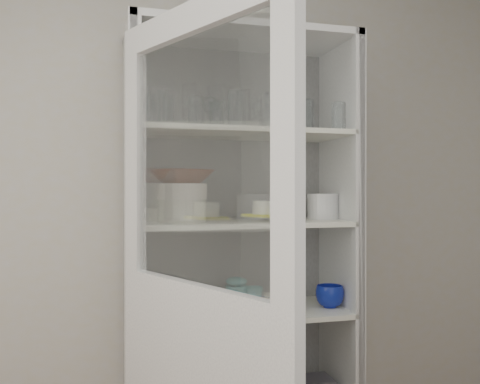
{
  "coord_description": "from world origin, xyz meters",
  "views": [
    {
      "loc": [
        -0.44,
        -1.03,
        1.4
      ],
      "look_at": [
        0.2,
        1.27,
        1.39
      ],
      "focal_mm": 40.0,
      "sensor_mm": 36.0,
      "label": 1
    }
  ],
  "objects": [
    {
      "name": "mug_white",
      "position": [
        0.32,
        1.15,
        0.91
      ],
      "size": [
        0.1,
        0.1,
        0.09
      ],
      "primitive_type": "imported",
      "rotation": [
        0.0,
        0.0,
        -0.03
      ],
      "color": "white",
      "rests_on": "shelf_mugs"
    },
    {
      "name": "teal_jar",
      "position": [
        0.2,
        1.34,
        0.92
      ],
      "size": [
        0.1,
        0.1,
        0.12
      ],
      "color": "teal",
      "rests_on": "shelf_mugs"
    },
    {
      "name": "tumbler_8",
      "position": [
        0.09,
        1.27,
        1.72
      ],
      "size": [
        0.07,
        0.07,
        0.13
      ],
      "primitive_type": "cylinder",
      "rotation": [
        0.0,
        0.0,
        -0.11
      ],
      "color": "silver",
      "rests_on": "shelf_glass"
    },
    {
      "name": "white_canister",
      "position": [
        -0.13,
        1.31,
        0.93
      ],
      "size": [
        0.12,
        0.12,
        0.13
      ],
      "primitive_type": "cylinder",
      "rotation": [
        0.0,
        0.0,
        0.1
      ],
      "color": "white",
      "rests_on": "shelf_mugs"
    },
    {
      "name": "glass_platter",
      "position": [
        0.32,
        1.26,
        1.27
      ],
      "size": [
        0.4,
        0.4,
        0.02
      ],
      "primitive_type": "cylinder",
      "rotation": [
        0.0,
        0.0,
        -0.35
      ],
      "color": "silver",
      "rests_on": "shelf_plates"
    },
    {
      "name": "tumbler_3",
      "position": [
        0.29,
        1.12,
        1.73
      ],
      "size": [
        0.1,
        0.1,
        0.15
      ],
      "primitive_type": "cylinder",
      "rotation": [
        0.0,
        0.0,
        -0.42
      ],
      "color": "silver",
      "rests_on": "shelf_glass"
    },
    {
      "name": "white_ramekin",
      "position": [
        0.32,
        1.26,
        1.32
      ],
      "size": [
        0.17,
        0.17,
        0.06
      ],
      "primitive_type": "cylinder",
      "rotation": [
        0.0,
        0.0,
        0.32
      ],
      "color": "white",
      "rests_on": "yellow_trivet"
    },
    {
      "name": "mug_teal",
      "position": [
        0.28,
        1.34,
        0.9
      ],
      "size": [
        0.09,
        0.09,
        0.09
      ],
      "primitive_type": "imported",
      "rotation": [
        0.0,
        0.0,
        -0.0
      ],
      "color": "teal",
      "rests_on": "shelf_mugs"
    },
    {
      "name": "tumbler_1",
      "position": [
        -0.15,
        1.14,
        1.73
      ],
      "size": [
        0.07,
        0.07,
        0.14
      ],
      "primitive_type": "cylinder",
      "rotation": [
        0.0,
        0.0,
        0.08
      ],
      "color": "silver",
      "rests_on": "shelf_glass"
    },
    {
      "name": "cupboard_door",
      "position": [
        -0.12,
        0.64,
        0.87
      ],
      "size": [
        0.4,
        0.84,
        2.0
      ],
      "rotation": [
        0.0,
        0.0,
        -1.15
      ],
      "color": "#BCBCBC",
      "rests_on": "floor"
    },
    {
      "name": "tumbler_0",
      "position": [
        -0.18,
        1.15,
        1.74
      ],
      "size": [
        0.08,
        0.08,
        0.15
      ],
      "primitive_type": "cylinder",
      "rotation": [
        0.0,
        0.0,
        -0.09
      ],
      "color": "silver",
      "rests_on": "shelf_glass"
    },
    {
      "name": "tumbler_4",
      "position": [
        0.39,
        1.16,
        1.73
      ],
      "size": [
        0.09,
        0.09,
        0.14
      ],
      "primitive_type": "cylinder",
      "rotation": [
        0.0,
        0.0,
        -0.23
      ],
      "color": "silver",
      "rests_on": "shelf_glass"
    },
    {
      "name": "terracotta_bowl",
      "position": [
        -0.07,
        1.25,
        1.46
      ],
      "size": [
        0.32,
        0.32,
        0.06
      ],
      "primitive_type": "imported",
      "rotation": [
        0.0,
        0.0,
        0.4
      ],
      "color": "#572515",
      "rests_on": "cream_bowl"
    },
    {
      "name": "grey_bowl_stack",
      "position": [
        0.61,
        1.29,
        1.32
      ],
      "size": [
        0.15,
        0.15,
        0.12
      ],
      "primitive_type": "cylinder",
      "color": "silver",
      "rests_on": "shelf_plates"
    },
    {
      "name": "goblet_2",
      "position": [
        0.32,
        1.34,
        1.75
      ],
      "size": [
        0.08,
        0.08,
        0.17
      ],
      "primitive_type": null,
      "color": "silver",
      "rests_on": "shelf_glass"
    },
    {
      "name": "cream_bowl",
      "position": [
        -0.07,
        1.25,
        1.39
      ],
      "size": [
        0.27,
        0.27,
        0.07
      ],
      "primitive_type": "cylinder",
      "rotation": [
        0.0,
        0.0,
        -0.27
      ],
      "color": "white",
      "rests_on": "plate_stack_front"
    },
    {
      "name": "goblet_1",
      "position": [
        0.08,
        1.35,
        1.75
      ],
      "size": [
        0.08,
        0.08,
        0.18
      ],
      "primitive_type": null,
      "color": "silver",
      "rests_on": "shelf_glass"
    },
    {
      "name": "tumbler_6",
      "position": [
        0.61,
        1.12,
        1.72
      ],
      "size": [
        0.08,
        0.08,
        0.12
      ],
      "primitive_type": "cylinder",
      "rotation": [
        0.0,
        0.0,
        0.3
      ],
      "color": "silver",
      "rests_on": "shelf_glass"
    },
    {
      "name": "tumbler_7",
      "position": [
        -0.2,
        1.3,
        1.74
      ],
      "size": [
        0.08,
        0.08,
        0.15
      ],
      "primitive_type": "cylinder",
      "rotation": [
        0.0,
        0.0,
        0.08
      ],
      "color": "silver",
      "rests_on": "shelf_glass"
    },
    {
      "name": "yellow_trivet",
      "position": [
        0.32,
        1.26,
        1.28
      ],
      "size": [
        0.22,
        0.22,
        0.01
      ],
      "primitive_type": "cube",
      "rotation": [
        0.0,
        0.0,
        0.39
      ],
      "color": "yellow",
      "rests_on": "glass_platter"
    },
    {
      "name": "goblet_0",
      "position": [
        -0.21,
        1.36,
        1.74
      ],
      "size": [
        0.07,
        0.07,
        0.17
      ],
      "primitive_type": null,
      "color": "silver",
      "rests_on": "shelf_glass"
    },
    {
      "name": "mug_blue",
      "position": [
        0.61,
        1.21,
        0.91
      ],
      "size": [
        0.13,
        0.13,
        0.1
      ],
      "primitive_type": "imported",
      "rotation": [
        0.0,
        0.0,
        -0.02
      ],
      "color": "navy",
      "rests_on": "shelf_mugs"
    },
    {
      "name": "goblet_3",
      "position": [
        0.52,
        1.39,
        1.75
      ],
      "size": [
        0.08,
        0.08,
        0.17
      ],
      "primitive_type": null,
      "color": "silver",
      "rests_on": "shelf_glass"
    },
    {
      "name": "tumbler_2",
      "position": [
        0.15,
        1.14,
        1.74
      ],
      "size": [
        0.09,
        0.09,
        0.15
      ],
      "primitive_type": "cylinder",
      "rotation": [
        0.0,
        0.0,
        -0.22
      ],
      "color": "silver",
      "rests_on": "shelf_glass"
    },
    {
      "name": "wall_back",
      "position": [
        0.0,
        1.5,
        1.3
      ],
      "size": [
        3.6,
        0.02,
        2.6
      ],
      "primitive_type": "cube",
      "color": "#B8B19A",
      "rests_on": "ground"
    },
    {
      "name": "plate_stack_front",
      "position": [
        -0.07,
        1.25,
        1.31
      ],
      "size": [
        0.21,
        0.21,
        0.1
      ],
      "primitive_type": "cylinder",
      "color": "white",
      "rests_on": "shelf_plates"
    },
    {
      "name": "tumbler_5",
      "position": [
        0.47,
        1.15,
        1.73
      ],
      "size": [
        0.09,
        0.09,
        0.13
      ],
      "primitive_type": "cylinder",
      "rotation": [
        0.0,
        0.0,
        0.41
      ],
      "color": "silver",
      "rests_on": "shelf_glass"
    },
    {
      "name": "plate_stack_back",
      "position": [
        -0.1,
        1.41,
        1.29
      ],
      "size": [
        0.23,
        0.23,
        0.06
      ],
      "primitive_type": "cylinder",
      "color": "white",
      "rests_on": "shelf_plates"
    },
    {
      "name": "measuring_cups",
      "position": [
        0.14,
        1.23,
        0.88
      ],
      "size": [
        0.1,
        0.1,
        0.04
      ],
      "primitive_type": "cylinder",
      "color": "#AFB2C5",
      "rests_on": "shelf_mugs"
    },
    {
      "name": "tumbler_9",
      "position": [
        -0.0,
        1.25,
        1.73
      ],
      "size": [
        0.09,
        0.09,
        0.14
      ],
      "primitive_type": "cylinder",
      "rotation": [
        0.0,
        0.0,
        0.28
      ],
      "color": "silver",
      "rests_on": "shelf_glass"
    },
    {
      "name": "pantry_cabinet",
      "position": [
        0.2,
        1.34,
        0.94
      ],
      "size": [
        1.0,
        0.45,
        2.1
      ],
      "color": "#BCBCBC",
      "rests_on": "floor"
    }
  ]
}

